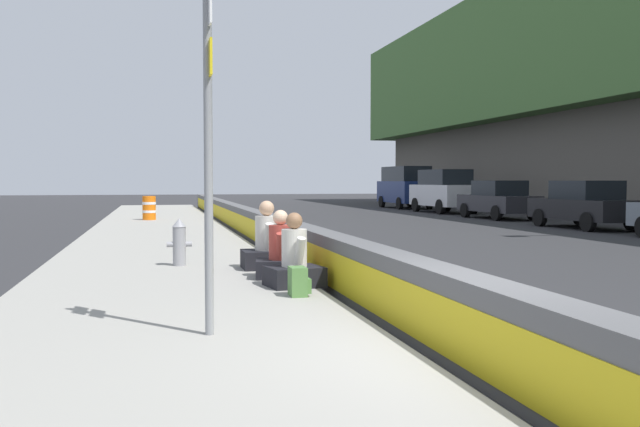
# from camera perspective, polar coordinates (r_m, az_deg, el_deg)

# --- Properties ---
(ground_plane) EXTENTS (160.00, 160.00, 0.00)m
(ground_plane) POSITION_cam_1_polar(r_m,az_deg,el_deg) (6.71, 12.13, -12.22)
(ground_plane) COLOR #2B2B2D
(ground_plane) RESTS_ON ground
(sidewalk_strip) EXTENTS (80.00, 4.40, 0.14)m
(sidewalk_strip) POSITION_cam_1_polar(r_m,az_deg,el_deg) (6.08, -11.71, -13.11)
(sidewalk_strip) COLOR gray
(sidewalk_strip) RESTS_ON ground_plane
(jersey_barrier) EXTENTS (76.00, 0.45, 0.85)m
(jersey_barrier) POSITION_cam_1_polar(r_m,az_deg,el_deg) (6.61, 12.14, -8.67)
(jersey_barrier) COLOR #545456
(jersey_barrier) RESTS_ON ground_plane
(route_sign_post) EXTENTS (0.44, 0.09, 3.60)m
(route_sign_post) POSITION_cam_1_polar(r_m,az_deg,el_deg) (7.22, -9.05, 6.57)
(route_sign_post) COLOR gray
(route_sign_post) RESTS_ON sidewalk_strip
(fire_hydrant) EXTENTS (0.26, 0.46, 0.88)m
(fire_hydrant) POSITION_cam_1_polar(r_m,az_deg,el_deg) (13.25, -11.37, -2.24)
(fire_hydrant) COLOR gray
(fire_hydrant) RESTS_ON sidewalk_strip
(seated_person_foreground) EXTENTS (0.80, 0.90, 1.10)m
(seated_person_foreground) POSITION_cam_1_polar(r_m,az_deg,el_deg) (10.47, -2.11, -4.06)
(seated_person_foreground) COLOR black
(seated_person_foreground) RESTS_ON sidewalk_strip
(seated_person_middle) EXTENTS (0.80, 0.89, 1.10)m
(seated_person_middle) POSITION_cam_1_polar(r_m,az_deg,el_deg) (11.40, -3.23, -3.51)
(seated_person_middle) COLOR black
(seated_person_middle) RESTS_ON sidewalk_strip
(seated_person_rear) EXTENTS (0.78, 0.87, 1.22)m
(seated_person_rear) POSITION_cam_1_polar(r_m,az_deg,el_deg) (12.62, -4.35, -2.75)
(seated_person_rear) COLOR black
(seated_person_rear) RESTS_ON sidewalk_strip
(backpack) EXTENTS (0.32, 0.28, 0.40)m
(backpack) POSITION_cam_1_polar(r_m,az_deg,el_deg) (9.62, -1.75, -5.57)
(backpack) COLOR #4C7A3D
(backpack) RESTS_ON sidewalk_strip
(construction_barrel) EXTENTS (0.54, 0.54, 0.95)m
(construction_barrel) POSITION_cam_1_polar(r_m,az_deg,el_deg) (28.79, -13.72, 0.45)
(construction_barrel) COLOR orange
(construction_barrel) RESTS_ON sidewalk_strip
(parked_car_fourth) EXTENTS (4.54, 2.04, 1.71)m
(parked_car_fourth) POSITION_cam_1_polar(r_m,az_deg,el_deg) (26.63, 20.71, 0.70)
(parked_car_fourth) COLOR black
(parked_car_fourth) RESTS_ON ground_plane
(parked_car_midline) EXTENTS (4.56, 2.06, 1.71)m
(parked_car_midline) POSITION_cam_1_polar(r_m,az_deg,el_deg) (32.21, 14.29, 1.11)
(parked_car_midline) COLOR #28282D
(parked_car_midline) RESTS_ON ground_plane
(parked_car_far) EXTENTS (4.87, 2.21, 2.28)m
(parked_car_far) POSITION_cam_1_polar(r_m,az_deg,el_deg) (37.58, 10.05, 1.86)
(parked_car_far) COLOR silver
(parked_car_far) RESTS_ON ground_plane
(parked_car_farther) EXTENTS (5.11, 2.12, 2.56)m
(parked_car_farther) POSITION_cam_1_polar(r_m,az_deg,el_deg) (43.35, 6.94, 2.22)
(parked_car_farther) COLOR navy
(parked_car_farther) RESTS_ON ground_plane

